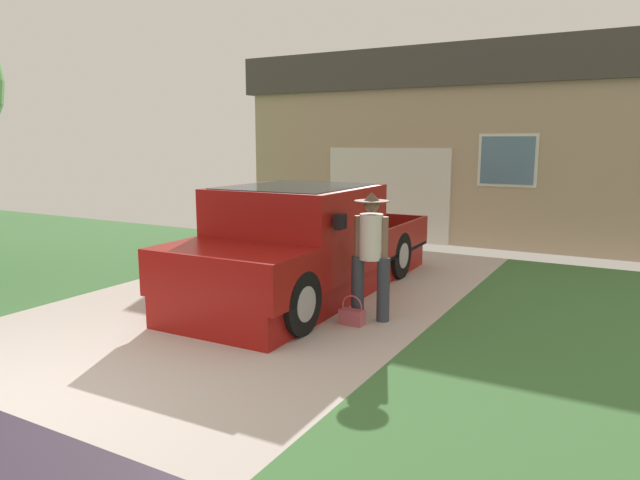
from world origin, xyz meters
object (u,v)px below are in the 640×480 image
object	(u,v)px
pickup_truck	(299,247)
handbag	(352,316)
person_with_hat	(371,252)
house_with_garage	(471,145)
wheeled_trash_bin	(235,216)

from	to	relation	value
pickup_truck	handbag	size ratio (longest dim) A/B	13.81
handbag	person_with_hat	bearing A→B (deg)	69.30
pickup_truck	handbag	distance (m)	1.70
handbag	house_with_garage	size ratio (longest dim) A/B	0.04
handbag	house_with_garage	world-z (taller)	house_with_garage
pickup_truck	house_with_garage	distance (m)	8.38
handbag	pickup_truck	bearing A→B (deg)	146.82
house_with_garage	wheeled_trash_bin	world-z (taller)	house_with_garage
person_with_hat	pickup_truck	bearing A→B (deg)	-31.11
house_with_garage	person_with_hat	bearing A→B (deg)	-83.08
person_with_hat	wheeled_trash_bin	xyz separation A→B (m)	(-5.52, 4.29, -0.36)
pickup_truck	person_with_hat	bearing A→B (deg)	158.04
pickup_truck	house_with_garage	size ratio (longest dim) A/B	0.52
pickup_truck	house_with_garage	world-z (taller)	house_with_garage
pickup_truck	house_with_garage	xyz separation A→B (m)	(0.36, 8.24, 1.48)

